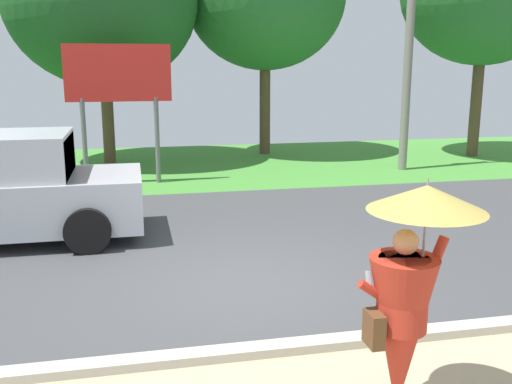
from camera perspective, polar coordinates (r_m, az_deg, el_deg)
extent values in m
cube|color=#424244|center=(10.17, -3.27, -5.22)|extent=(40.00, 8.00, 0.10)
cube|color=#479037|center=(17.91, -7.19, 2.52)|extent=(40.00, 8.00, 0.10)
cube|color=#B2AD9E|center=(6.50, 2.31, -15.01)|extent=(40.00, 0.24, 0.10)
cone|color=#B22D1E|center=(5.37, 13.94, -13.61)|extent=(0.60, 0.60, 1.45)
cylinder|color=#B22D1E|center=(5.21, 14.18, -9.65)|extent=(0.44, 0.44, 0.65)
sphere|color=tan|center=(5.05, 14.46, -4.76)|extent=(0.22, 0.22, 0.22)
cylinder|color=#B22D1E|center=(5.24, 17.11, -6.49)|extent=(0.24, 0.09, 0.45)
cylinder|color=#B22D1E|center=(5.11, 11.44, -9.56)|extent=(0.29, 0.08, 0.24)
cylinder|color=gray|center=(5.12, 16.17, -4.23)|extent=(0.02, 0.02, 0.75)
cone|color=gold|center=(5.03, 16.41, -0.57)|extent=(1.00, 1.00, 0.22)
cylinder|color=gray|center=(5.01, 16.49, 0.76)|extent=(0.02, 0.02, 0.10)
cube|color=#B7B7BC|center=(5.08, 10.93, -8.47)|extent=(0.02, 0.11, 0.16)
cube|color=brown|center=(5.17, 11.50, -13.02)|extent=(0.12, 0.24, 0.30)
cube|color=#ADB2BA|center=(10.80, -22.52, 2.96)|extent=(1.80, 1.84, 0.90)
cube|color=#2D3842|center=(10.67, -18.03, 3.20)|extent=(0.10, 1.70, 0.77)
cylinder|color=black|center=(11.82, -15.52, -0.97)|extent=(0.76, 0.28, 0.76)
cylinder|color=black|center=(9.89, -16.16, -3.64)|extent=(0.76, 0.28, 0.76)
cylinder|color=gray|center=(17.25, 14.79, 14.10)|extent=(0.24, 0.24, 7.26)
cylinder|color=slate|center=(15.22, -16.46, 4.70)|extent=(0.12, 0.12, 2.20)
cylinder|color=slate|center=(15.18, -9.65, 5.02)|extent=(0.12, 0.12, 2.20)
cube|color=red|center=(15.05, -13.38, 11.29)|extent=(2.60, 0.10, 1.40)
cylinder|color=brown|center=(20.63, 20.77, 8.41)|extent=(0.36, 0.36, 3.67)
cylinder|color=brown|center=(19.80, 0.88, 8.82)|extent=(0.36, 0.36, 3.50)
cylinder|color=brown|center=(18.56, -14.34, 7.52)|extent=(0.36, 0.36, 3.07)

